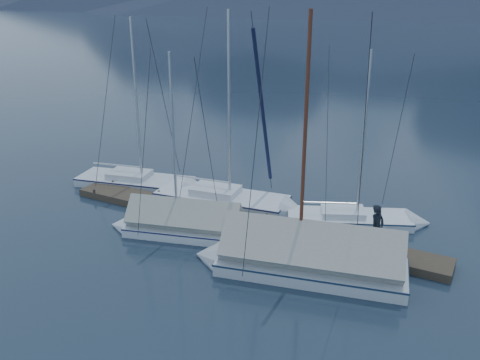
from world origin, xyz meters
The scene contains 9 objects.
ground centered at (0.00, 0.00, 0.00)m, with size 1000.00×1000.00×0.00m, color #152130.
dock centered at (0.00, 2.00, 0.11)m, with size 18.00×1.50×0.54m.
mooring_posts centered at (-0.50, 2.00, 0.35)m, with size 15.12×1.52×0.35m.
sailboat_open_left centered at (-6.48, 3.96, 0.17)m, with size 7.56×3.68×9.64m.
sailboat_open_mid centered at (-1.07, 3.99, 0.18)m, with size 7.85×3.37×10.11m.
sailboat_open_right centered at (4.96, 4.92, 0.15)m, with size 6.60×4.23×8.49m.
sailboat_covered_near centered at (3.66, -0.50, 0.52)m, with size 8.37×4.10×10.45m.
sailboat_covered_far centered at (-2.14, 0.01, 0.42)m, with size 6.33×3.34×8.52m.
person centered at (6.04, 1.96, 1.28)m, with size 0.69×0.45×1.89m, color black.
Camera 1 is at (9.75, -16.24, 9.90)m, focal length 38.00 mm.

